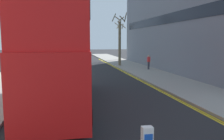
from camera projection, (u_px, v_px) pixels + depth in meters
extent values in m
cube|color=gray|center=(172.00, 82.00, 18.96)|extent=(4.00, 80.00, 0.14)
cube|color=yellow|center=(158.00, 89.00, 16.61)|extent=(0.10, 56.00, 0.01)
cube|color=yellow|center=(155.00, 89.00, 16.58)|extent=(0.10, 56.00, 0.01)
cube|color=blue|center=(149.00, 139.00, 5.88)|extent=(0.22, 0.01, 0.26)
cube|color=red|center=(59.00, 73.00, 12.07)|extent=(2.86, 10.88, 2.60)
cube|color=red|center=(57.00, 22.00, 11.75)|extent=(2.80, 10.66, 2.50)
cube|color=black|center=(59.00, 67.00, 12.03)|extent=(2.87, 10.45, 0.84)
cube|color=black|center=(57.00, 20.00, 11.74)|extent=(2.86, 10.23, 0.80)
cube|color=yellow|center=(62.00, 42.00, 17.14)|extent=(2.00, 0.13, 0.44)
cylinder|color=black|center=(42.00, 85.00, 15.29)|extent=(0.33, 1.05, 1.04)
cylinder|color=black|center=(81.00, 84.00, 15.70)|extent=(0.33, 1.05, 1.04)
cylinder|color=black|center=(20.00, 118.00, 8.74)|extent=(0.33, 1.05, 1.04)
cylinder|color=black|center=(88.00, 114.00, 9.15)|extent=(0.33, 1.05, 1.04)
cylinder|color=#2D2D38|center=(149.00, 66.00, 26.72)|extent=(0.22, 0.22, 0.85)
cube|color=red|center=(149.00, 59.00, 26.63)|extent=(0.34, 0.22, 0.56)
sphere|color=beige|center=(149.00, 56.00, 26.59)|extent=(0.20, 0.20, 0.20)
cylinder|color=#6B6047|center=(120.00, 44.00, 30.90)|extent=(0.34, 0.34, 5.70)
cylinder|color=#6B6047|center=(125.00, 17.00, 30.56)|extent=(0.26, 1.55, 1.13)
cylinder|color=#6B6047|center=(121.00, 19.00, 30.91)|extent=(0.86, 0.61, 0.71)
cylinder|color=#6B6047|center=(114.00, 17.00, 30.70)|extent=(0.87, 1.47, 1.17)
cylinder|color=#6B6047|center=(118.00, 19.00, 30.12)|extent=(0.78, 0.71, 0.71)
cylinder|color=#6B6047|center=(122.00, 19.00, 30.16)|extent=(0.91, 0.61, 0.74)
cylinder|color=#6B6047|center=(120.00, 44.00, 40.74)|extent=(0.29, 0.29, 5.33)
cylinder|color=#6B6047|center=(123.00, 27.00, 40.46)|extent=(0.12, 0.97, 0.73)
cylinder|color=#6B6047|center=(120.00, 26.00, 40.94)|extent=(1.21, 0.28, 0.90)
cylinder|color=#6B6047|center=(118.00, 27.00, 40.53)|extent=(0.59, 0.78, 0.66)
cylinder|color=#6B6047|center=(118.00, 25.00, 39.79)|extent=(1.09, 1.07, 1.04)
cylinder|color=#6B6047|center=(122.00, 25.00, 39.64)|extent=(1.55, 0.32, 1.14)
cube|color=slate|center=(201.00, 5.00, 26.83)|extent=(10.00, 28.00, 14.78)
cube|color=black|center=(160.00, 20.00, 26.06)|extent=(0.04, 24.64, 1.00)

